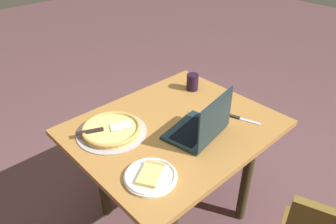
# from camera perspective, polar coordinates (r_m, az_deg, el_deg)

# --- Properties ---
(ground_plane) EXTENTS (12.00, 12.00, 0.00)m
(ground_plane) POSITION_cam_1_polar(r_m,az_deg,el_deg) (2.29, 0.91, -17.77)
(ground_plane) COLOR brown
(dining_table) EXTENTS (1.09, 0.90, 0.75)m
(dining_table) POSITION_cam_1_polar(r_m,az_deg,el_deg) (1.85, 1.08, -5.40)
(dining_table) COLOR olive
(dining_table) RESTS_ON ground_plane
(laptop) EXTENTS (0.36, 0.29, 0.26)m
(laptop) POSITION_cam_1_polar(r_m,az_deg,el_deg) (1.68, 6.02, -2.69)
(laptop) COLOR #16272D
(laptop) RESTS_ON dining_table
(pizza_plate) EXTENTS (0.24, 0.24, 0.04)m
(pizza_plate) POSITION_cam_1_polar(r_m,az_deg,el_deg) (1.46, -3.14, -11.33)
(pizza_plate) COLOR white
(pizza_plate) RESTS_ON dining_table
(pizza_tray) EXTENTS (0.38, 0.38, 0.04)m
(pizza_tray) POSITION_cam_1_polar(r_m,az_deg,el_deg) (1.74, -10.09, -3.12)
(pizza_tray) COLOR #A09598
(pizza_tray) RESTS_ON dining_table
(table_knife) EXTENTS (0.08, 0.20, 0.01)m
(table_knife) POSITION_cam_1_polar(r_m,az_deg,el_deg) (1.87, 12.62, -1.08)
(table_knife) COLOR #B4B0CA
(table_knife) RESTS_ON dining_table
(drink_cup) EXTENTS (0.08, 0.08, 0.11)m
(drink_cup) POSITION_cam_1_polar(r_m,az_deg,el_deg) (2.10, 4.40, 5.40)
(drink_cup) COLOR black
(drink_cup) RESTS_ON dining_table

